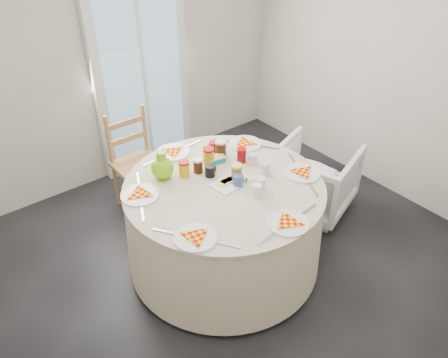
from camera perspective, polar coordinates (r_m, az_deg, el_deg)
floor at (r=3.42m, az=1.77°, el=-13.87°), size 4.00×4.00×0.00m
wall_back at (r=4.19m, az=-16.44°, el=15.83°), size 4.00×0.02×2.60m
wall_right at (r=4.08m, az=24.90°, el=13.57°), size 0.02×4.00×2.60m
glass_door at (r=4.38m, az=-10.78°, el=13.94°), size 1.00×0.08×2.10m
table at (r=3.35m, az=-0.00°, el=-5.98°), size 1.49×1.49×0.76m
wooden_chair at (r=3.95m, az=-11.01°, el=2.04°), size 0.42×0.40×0.93m
armchair at (r=4.01m, az=11.84°, el=1.08°), size 0.81×0.84×0.69m
place_settings at (r=3.11m, az=-0.00°, el=-0.45°), size 1.57×1.57×0.03m
jar_cluster at (r=3.25m, az=-1.53°, el=2.32°), size 0.53×0.27×0.15m
butter_tub at (r=3.35m, az=-0.95°, el=2.74°), size 0.14×0.11×0.05m
green_pitcher at (r=3.16m, az=-8.10°, el=1.93°), size 0.19×0.19×0.21m
cheese_platter at (r=3.13m, az=0.86°, el=-0.20°), size 0.31×0.22×0.04m
mugs_glasses at (r=3.20m, az=2.04°, el=1.47°), size 0.64×0.64×0.10m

